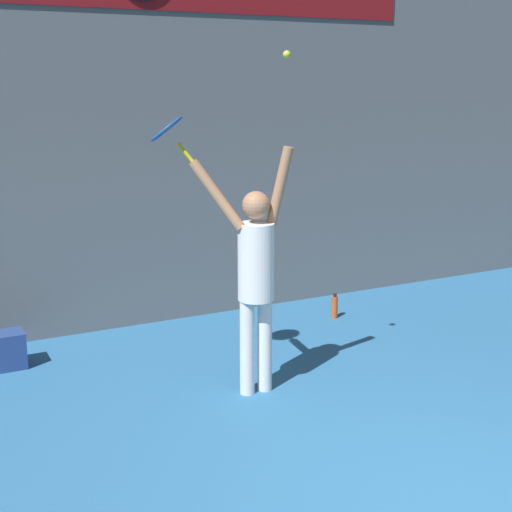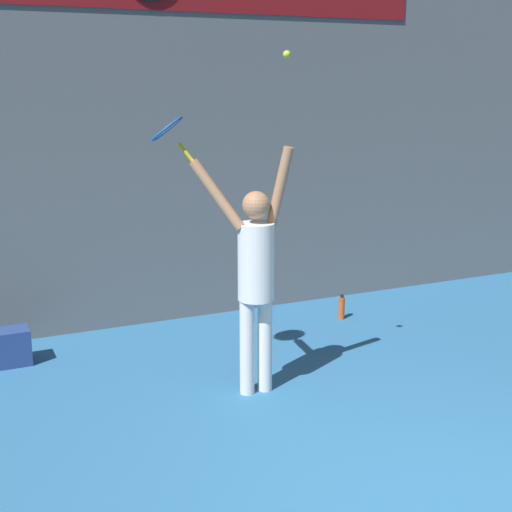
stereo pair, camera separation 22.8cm
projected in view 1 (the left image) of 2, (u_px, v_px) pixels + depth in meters
The scene contains 5 objects.
back_wall at pixel (194, 103), 8.01m from camera, with size 18.00×0.10×5.00m.
tennis_player at pixel (255, 270), 6.18m from camera, with size 0.85×0.48×2.21m.
tennis_racket at pixel (168, 131), 5.93m from camera, with size 0.40×0.42×0.39m.
tennis_ball at pixel (287, 54), 5.76m from camera, with size 0.06×0.06×0.06m.
water_bottle at pixel (335, 307), 8.43m from camera, with size 0.07×0.07×0.30m.
Camera 1 is at (-3.05, -2.82, 2.72)m, focal length 50.00 mm.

